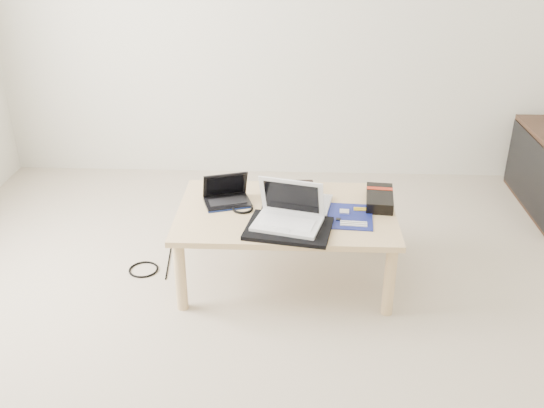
{
  "coord_description": "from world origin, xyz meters",
  "views": [
    {
      "loc": [
        0.08,
        -2.14,
        1.79
      ],
      "look_at": [
        -0.03,
        0.59,
        0.43
      ],
      "focal_mm": 40.0,
      "sensor_mm": 36.0,
      "label": 1
    }
  ],
  "objects_px": {
    "white_laptop": "(289,214)",
    "gpu_box": "(379,198)",
    "coffee_table": "(286,219)",
    "netbook": "(227,197)"
  },
  "relations": [
    {
      "from": "coffee_table",
      "to": "netbook",
      "type": "height_order",
      "value": "netbook"
    },
    {
      "from": "white_laptop",
      "to": "gpu_box",
      "type": "bearing_deg",
      "value": 30.07
    },
    {
      "from": "white_laptop",
      "to": "coffee_table",
      "type": "bearing_deg",
      "value": 95.2
    },
    {
      "from": "netbook",
      "to": "white_laptop",
      "type": "bearing_deg",
      "value": -37.33
    },
    {
      "from": "coffee_table",
      "to": "white_laptop",
      "type": "distance_m",
      "value": 0.21
    },
    {
      "from": "white_laptop",
      "to": "gpu_box",
      "type": "height_order",
      "value": "white_laptop"
    },
    {
      "from": "netbook",
      "to": "gpu_box",
      "type": "relative_size",
      "value": 0.96
    },
    {
      "from": "netbook",
      "to": "white_laptop",
      "type": "height_order",
      "value": "white_laptop"
    },
    {
      "from": "white_laptop",
      "to": "netbook",
      "type": "bearing_deg",
      "value": 142.67
    },
    {
      "from": "coffee_table",
      "to": "white_laptop",
      "type": "relative_size",
      "value": 3.07
    }
  ]
}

